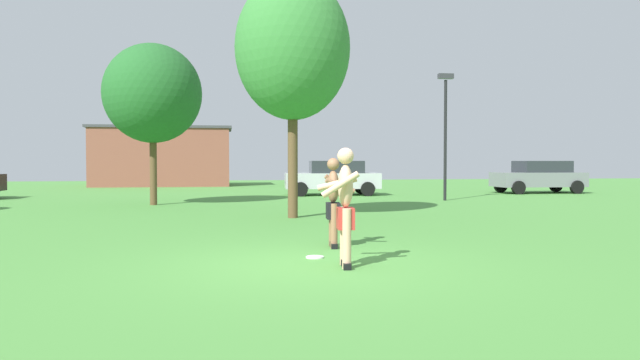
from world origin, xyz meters
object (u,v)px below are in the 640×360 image
player_in_black (334,200)px  frisbee (315,257)px  tree_right_field (153,94)px  car_gray_far_end (539,176)px  car_silver_mid_lot (333,177)px  tree_left_field (293,49)px  player_near (345,204)px  lamp_post (445,122)px

player_in_black → frisbee: player_in_black is taller
frisbee → tree_right_field: size_ratio=0.05×
car_gray_far_end → tree_right_field: bearing=-164.0°
car_silver_mid_lot → car_gray_far_end: same height
car_silver_mid_lot → tree_left_field: size_ratio=0.67×
player_near → player_in_black: 1.99m
player_near → frisbee: 1.29m
player_in_black → tree_left_field: 6.75m
frisbee → tree_left_field: 8.15m
player_near → lamp_post: 15.52m
tree_right_field → player_near: bearing=-71.9°
frisbee → tree_left_field: tree_left_field is taller
frisbee → car_silver_mid_lot: (3.47, 17.19, 0.81)m
player_near → frisbee: (-0.32, 0.86, -0.91)m
frisbee → car_gray_far_end: car_gray_far_end is taller
player_near → tree_left_field: tree_left_field is taller
car_silver_mid_lot → car_gray_far_end: size_ratio=1.02×
player_near → car_gray_far_end: player_near is taller
player_in_black → tree_right_field: 12.37m
player_in_black → frisbee: bearing=-114.6°
frisbee → tree_right_field: bearing=107.9°
player_in_black → car_gray_far_end: size_ratio=0.37×
car_gray_far_end → car_silver_mid_lot: bearing=-179.3°
car_gray_far_end → tree_left_field: 17.49m
tree_left_field → tree_right_field: 7.07m
lamp_post → tree_right_field: bearing=-176.7°
car_silver_mid_lot → car_gray_far_end: bearing=0.7°
player_near → car_gray_far_end: bearing=53.5°
player_near → car_silver_mid_lot: (3.16, 18.05, -0.10)m
player_in_black → tree_right_field: size_ratio=0.28×
lamp_post → car_gray_far_end: bearing=34.1°
tree_left_field → frisbee: bearing=-93.5°
player_near → player_in_black: size_ratio=1.08×
player_in_black → lamp_post: (6.69, 11.75, 2.29)m
player_near → car_gray_far_end: (13.47, 18.19, -0.10)m
car_gray_far_end → lamp_post: 8.27m
frisbee → lamp_post: 15.08m
car_silver_mid_lot → tree_right_field: bearing=-146.2°
player_in_black → lamp_post: bearing=60.4°
tree_right_field → player_in_black: bearing=-68.1°
lamp_post → player_in_black: bearing=-119.6°
car_gray_far_end → lamp_post: size_ratio=0.86×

